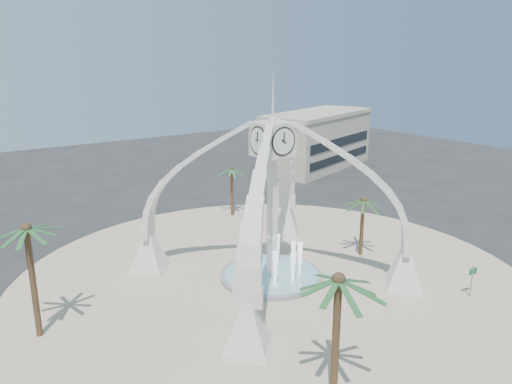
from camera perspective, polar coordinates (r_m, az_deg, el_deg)
ground at (r=39.80m, az=1.77°, el=-9.83°), size 140.00×140.00×0.00m
plaza at (r=39.79m, az=1.77°, el=-9.79°), size 40.00×40.00×0.06m
clock_tower at (r=37.49m, az=1.85°, el=-0.82°), size 17.94×17.94×16.30m
fountain at (r=39.68m, az=1.77°, el=-9.46°), size 8.00×8.00×3.62m
building_ne at (r=77.79m, az=7.06°, el=5.95°), size 21.87×14.17×8.60m
palm_east at (r=43.41m, az=12.19°, el=-0.96°), size 4.61×4.61×5.73m
palm_west at (r=32.34m, az=-24.77°, el=-3.96°), size 4.74×4.74×7.93m
palm_north at (r=53.37m, az=-2.79°, el=2.59°), size 4.20×4.20×5.83m
palm_south at (r=24.75m, az=9.42°, el=-10.04°), size 4.77×4.77×7.34m
street_sign at (r=39.37m, az=23.49°, el=-8.72°), size 0.89×0.13×2.42m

